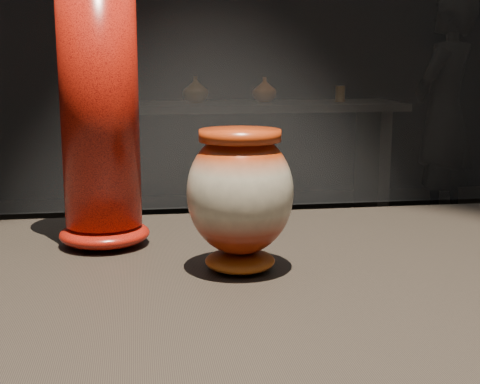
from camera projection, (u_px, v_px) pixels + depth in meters
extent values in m
cube|color=black|center=(167.00, 9.00, 5.59)|extent=(8.00, 3.20, 0.04)
cube|color=black|center=(362.00, 293.00, 0.89)|extent=(2.00, 0.80, 0.05)
ellipsoid|color=maroon|center=(240.00, 261.00, 0.91)|extent=(0.12, 0.12, 0.03)
ellipsoid|color=beige|center=(240.00, 193.00, 0.89)|extent=(0.18, 0.18, 0.17)
cylinder|color=#BF3B12|center=(240.00, 135.00, 0.87)|extent=(0.14, 0.14, 0.02)
ellipsoid|color=red|center=(105.00, 234.00, 1.03)|extent=(0.18, 0.18, 0.04)
cylinder|color=red|center=(99.00, 96.00, 0.99)|extent=(0.15, 0.15, 0.39)
cube|color=black|center=(253.00, 106.00, 4.48)|extent=(2.00, 0.60, 0.05)
cube|color=black|center=(127.00, 176.00, 4.44)|extent=(0.08, 0.50, 0.85)
cube|color=black|center=(371.00, 169.00, 4.70)|extent=(0.08, 0.50, 0.85)
imported|color=brown|center=(196.00, 90.00, 4.39)|extent=(0.24, 0.24, 0.17)
imported|color=maroon|center=(265.00, 90.00, 4.50)|extent=(0.20, 0.20, 0.17)
cylinder|color=brown|center=(340.00, 94.00, 4.55)|extent=(0.06, 0.06, 0.11)
imported|color=black|center=(444.00, 113.00, 4.70)|extent=(0.71, 0.68, 1.63)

